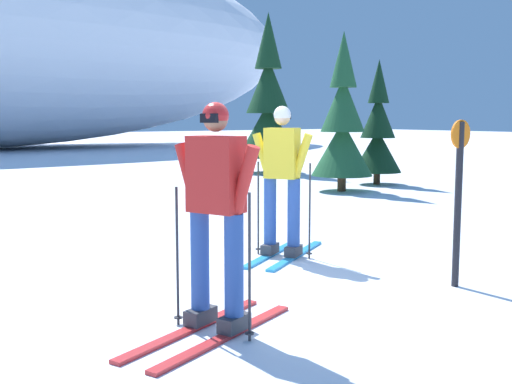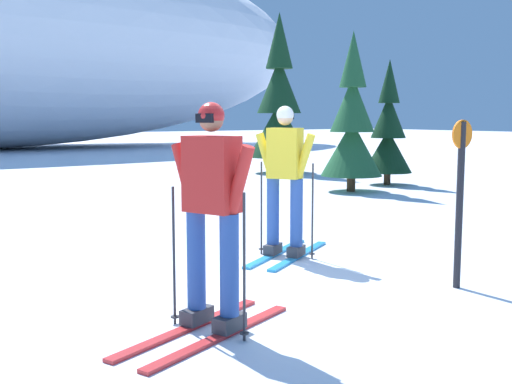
# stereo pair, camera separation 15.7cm
# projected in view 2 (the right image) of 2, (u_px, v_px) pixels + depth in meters

# --- Properties ---
(ground_plane) EXTENTS (120.00, 120.00, 0.00)m
(ground_plane) POSITION_uv_depth(u_px,v_px,m) (261.00, 288.00, 6.26)
(ground_plane) COLOR white
(skier_yellow_jacket) EXTENTS (1.68, 1.24, 1.81)m
(skier_yellow_jacket) POSITION_uv_depth(u_px,v_px,m) (285.00, 179.00, 7.51)
(skier_yellow_jacket) COLOR #2893CC
(skier_yellow_jacket) RESTS_ON ground
(skier_red_jacket) EXTENTS (1.76, 1.04, 1.80)m
(skier_red_jacket) POSITION_uv_depth(u_px,v_px,m) (211.00, 213.00, 4.90)
(skier_red_jacket) COLOR red
(skier_red_jacket) RESTS_ON ground
(pine_tree_center_left) EXTENTS (1.38, 1.38, 3.57)m
(pine_tree_center_left) POSITION_uv_depth(u_px,v_px,m) (352.00, 125.00, 14.12)
(pine_tree_center_left) COLOR #47301E
(pine_tree_center_left) RESTS_ON ground
(pine_tree_center_right) EXTENTS (1.83, 1.83, 4.74)m
(pine_tree_center_right) POSITION_uv_depth(u_px,v_px,m) (279.00, 107.00, 18.79)
(pine_tree_center_right) COLOR #47301E
(pine_tree_center_right) RESTS_ON ground
(pine_tree_far_right) EXTENTS (1.19, 1.19, 3.09)m
(pine_tree_far_right) POSITION_uv_depth(u_px,v_px,m) (388.00, 133.00, 15.55)
(pine_tree_far_right) COLOR #47301E
(pine_tree_far_right) RESTS_ON ground
(trail_marker_post) EXTENTS (0.28, 0.07, 1.66)m
(trail_marker_post) POSITION_uv_depth(u_px,v_px,m) (460.00, 194.00, 6.15)
(trail_marker_post) COLOR black
(trail_marker_post) RESTS_ON ground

